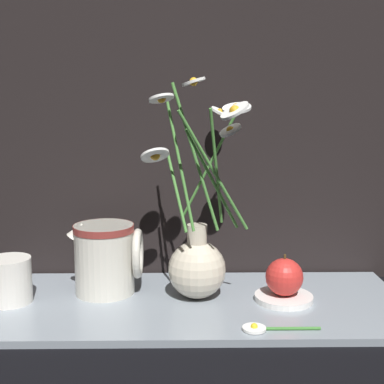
# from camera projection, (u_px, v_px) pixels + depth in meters

# --- Properties ---
(ground_plane) EXTENTS (6.00, 6.00, 0.00)m
(ground_plane) POSITION_uv_depth(u_px,v_px,m) (190.00, 308.00, 0.92)
(ground_plane) COLOR black
(shelf) EXTENTS (0.74, 0.30, 0.01)m
(shelf) POSITION_uv_depth(u_px,v_px,m) (190.00, 304.00, 0.92)
(shelf) COLOR gray
(shelf) RESTS_ON ground_plane
(vase_with_flowers) EXTENTS (0.19, 0.25, 0.38)m
(vase_with_flowers) POSITION_uv_depth(u_px,v_px,m) (197.00, 257.00, 0.92)
(vase_with_flowers) COLOR beige
(vase_with_flowers) RESTS_ON shelf
(yellow_mug) EXTENTS (0.09, 0.08, 0.08)m
(yellow_mug) POSITION_uv_depth(u_px,v_px,m) (8.00, 280.00, 0.91)
(yellow_mug) COLOR silver
(yellow_mug) RESTS_ON shelf
(ceramic_pitcher) EXTENTS (0.13, 0.11, 0.13)m
(ceramic_pitcher) POSITION_uv_depth(u_px,v_px,m) (106.00, 256.00, 0.95)
(ceramic_pitcher) COLOR beige
(ceramic_pitcher) RESTS_ON shelf
(saucer_plate) EXTENTS (0.10, 0.10, 0.01)m
(saucer_plate) POSITION_uv_depth(u_px,v_px,m) (283.00, 297.00, 0.92)
(saucer_plate) COLOR white
(saucer_plate) RESTS_ON shelf
(orange_fruit) EXTENTS (0.06, 0.06, 0.07)m
(orange_fruit) POSITION_uv_depth(u_px,v_px,m) (284.00, 276.00, 0.92)
(orange_fruit) COLOR red
(orange_fruit) RESTS_ON saucer_plate
(loose_daisy) EXTENTS (0.12, 0.04, 0.01)m
(loose_daisy) POSITION_uv_depth(u_px,v_px,m) (263.00, 328.00, 0.80)
(loose_daisy) COLOR #3D7A33
(loose_daisy) RESTS_ON shelf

